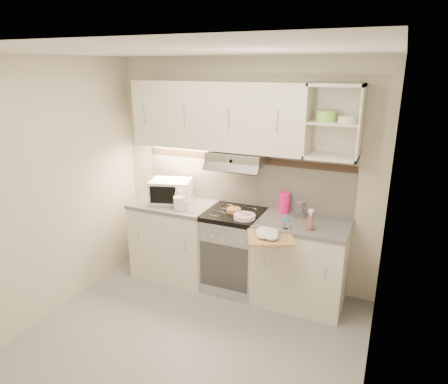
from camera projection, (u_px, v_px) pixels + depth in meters
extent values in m
plane|color=gray|center=(187.00, 344.00, 3.60)|extent=(3.00, 3.00, 0.00)
cube|color=beige|center=(245.00, 174.00, 4.44)|extent=(3.00, 0.04, 2.50)
cube|color=beige|center=(46.00, 306.00, 2.00)|extent=(3.00, 0.04, 2.50)
cube|color=beige|center=(45.00, 192.00, 3.79)|extent=(0.04, 2.80, 2.50)
cube|color=beige|center=(381.00, 247.00, 2.65)|extent=(0.04, 2.80, 2.50)
cube|color=white|center=(178.00, 51.00, 2.84)|extent=(3.00, 2.80, 0.04)
cube|color=silver|center=(244.00, 177.00, 4.44)|extent=(2.40, 0.02, 0.64)
cube|color=#34251C|center=(244.00, 159.00, 4.38)|extent=(2.40, 0.01, 0.08)
cube|color=silver|center=(218.00, 116.00, 4.19)|extent=(1.90, 0.34, 0.70)
cube|color=silver|center=(334.00, 122.00, 3.73)|extent=(0.50, 0.34, 0.70)
cylinder|color=#93D652|center=(326.00, 116.00, 3.75)|extent=(0.19, 0.19, 0.10)
cylinder|color=white|center=(348.00, 119.00, 3.68)|extent=(0.18, 0.18, 0.06)
cube|color=#B7B7BC|center=(238.00, 157.00, 4.20)|extent=(0.60, 0.40, 0.12)
cube|color=silver|center=(175.00, 240.00, 4.71)|extent=(0.90, 0.60, 0.86)
cube|color=slate|center=(174.00, 204.00, 4.58)|extent=(0.92, 0.62, 0.04)
cube|color=silver|center=(301.00, 264.00, 4.14)|extent=(0.90, 0.60, 0.86)
cube|color=slate|center=(303.00, 224.00, 4.01)|extent=(0.92, 0.62, 0.04)
cube|color=#B7B7BC|center=(234.00, 252.00, 4.43)|extent=(0.60, 0.58, 0.85)
cube|color=black|center=(234.00, 214.00, 4.29)|extent=(0.60, 0.60, 0.05)
cube|color=white|center=(171.00, 191.00, 4.59)|extent=(0.53, 0.45, 0.25)
cube|color=black|center=(163.00, 195.00, 4.44)|extent=(0.29, 0.10, 0.20)
cylinder|color=white|center=(179.00, 203.00, 4.36)|extent=(0.13, 0.13, 0.14)
cone|color=white|center=(187.00, 202.00, 4.31)|extent=(0.18, 0.05, 0.11)
torus|color=white|center=(179.00, 195.00, 4.34)|extent=(0.11, 0.02, 0.11)
cylinder|color=white|center=(245.00, 218.00, 4.10)|extent=(0.22, 0.22, 0.01)
cylinder|color=white|center=(245.00, 216.00, 4.10)|extent=(0.22, 0.22, 0.01)
cylinder|color=white|center=(245.00, 215.00, 4.09)|extent=(0.22, 0.22, 0.01)
cube|color=silver|center=(245.00, 214.00, 4.09)|extent=(0.14, 0.03, 0.01)
cylinder|color=olive|center=(234.00, 210.00, 4.28)|extent=(0.16, 0.16, 0.04)
cylinder|color=#FF167D|center=(284.00, 203.00, 4.24)|extent=(0.11, 0.11, 0.22)
cube|color=#FF167D|center=(289.00, 201.00, 4.19)|extent=(0.02, 0.03, 0.09)
cylinder|color=silver|center=(300.00, 210.00, 4.08)|extent=(0.10, 0.10, 0.18)
cylinder|color=#B7B7BC|center=(300.00, 201.00, 4.05)|extent=(0.10, 0.10, 0.02)
cylinder|color=white|center=(286.00, 225.00, 3.84)|extent=(0.06, 0.06, 0.07)
cylinder|color=#2674C1|center=(286.00, 220.00, 3.83)|extent=(0.06, 0.06, 0.02)
cone|color=pink|center=(310.00, 223.00, 3.80)|extent=(0.08, 0.08, 0.14)
cube|color=tan|center=(270.00, 237.00, 3.72)|extent=(0.53, 0.50, 0.02)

